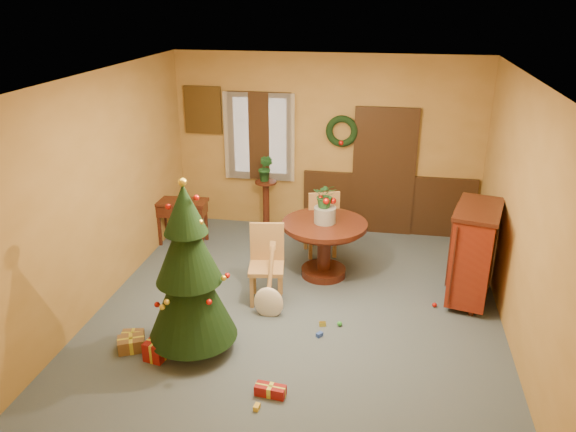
% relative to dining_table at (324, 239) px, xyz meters
% --- Properties ---
extents(room_envelope, '(5.50, 5.50, 5.50)m').
position_rel_dining_table_xyz_m(room_envelope, '(0.01, 1.72, 0.55)').
color(room_envelope, '#3B4956').
rests_on(room_envelope, ground).
extents(dining_table, '(1.18, 1.18, 0.81)m').
position_rel_dining_table_xyz_m(dining_table, '(0.00, 0.00, 0.00)').
color(dining_table, black).
rests_on(dining_table, floor).
extents(urn, '(0.30, 0.30, 0.22)m').
position_rel_dining_table_xyz_m(urn, '(0.00, 0.00, 0.35)').
color(urn, slate).
rests_on(urn, dining_table).
extents(centerpiece_plant, '(0.32, 0.27, 0.35)m').
position_rel_dining_table_xyz_m(centerpiece_plant, '(0.00, 0.00, 0.64)').
color(centerpiece_plant, '#1E4C23').
rests_on(centerpiece_plant, urn).
extents(chair_near, '(0.50, 0.50, 1.02)m').
position_rel_dining_table_xyz_m(chair_near, '(-0.66, -0.76, -0.02)').
color(chair_near, '#A37341').
rests_on(chair_near, floor).
extents(chair_far, '(0.59, 0.59, 1.07)m').
position_rel_dining_table_xyz_m(chair_far, '(-0.12, 0.63, 0.00)').
color(chair_far, '#A37341').
rests_on(chair_far, floor).
extents(guitar, '(0.50, 0.64, 0.86)m').
position_rel_dining_table_xyz_m(guitar, '(-0.54, -1.19, -0.13)').
color(guitar, beige).
rests_on(guitar, floor).
extents(plant_stand, '(0.35, 0.35, 0.90)m').
position_rel_dining_table_xyz_m(plant_stand, '(-1.13, 1.35, -0.01)').
color(plant_stand, black).
rests_on(plant_stand, floor).
extents(stand_plant, '(0.30, 0.27, 0.45)m').
position_rel_dining_table_xyz_m(stand_plant, '(-1.13, 1.35, 0.56)').
color(stand_plant, '#19471E').
rests_on(stand_plant, plant_stand).
extents(christmas_tree, '(0.98, 0.98, 2.03)m').
position_rel_dining_table_xyz_m(christmas_tree, '(-1.23, -2.03, 0.40)').
color(christmas_tree, '#382111').
rests_on(christmas_tree, floor).
extents(writing_desk, '(0.83, 0.45, 0.72)m').
position_rel_dining_table_xyz_m(writing_desk, '(-2.35, 0.72, -0.03)').
color(writing_desk, black).
rests_on(writing_desk, floor).
extents(sideboard, '(0.75, 1.10, 1.29)m').
position_rel_dining_table_xyz_m(sideboard, '(1.95, -0.33, 0.12)').
color(sideboard, '#5F110A').
rests_on(sideboard, floor).
extents(gift_a, '(0.35, 0.31, 0.16)m').
position_rel_dining_table_xyz_m(gift_a, '(-1.92, -2.18, -0.49)').
color(gift_a, brown).
rests_on(gift_a, floor).
extents(gift_b, '(0.26, 0.26, 0.22)m').
position_rel_dining_table_xyz_m(gift_b, '(-1.57, -2.28, -0.46)').
color(gift_b, maroon).
rests_on(gift_b, floor).
extents(gift_c, '(0.28, 0.22, 0.13)m').
position_rel_dining_table_xyz_m(gift_c, '(-1.96, -2.04, -0.50)').
color(gift_c, brown).
rests_on(gift_c, floor).
extents(gift_d, '(0.32, 0.16, 0.11)m').
position_rel_dining_table_xyz_m(gift_d, '(-0.21, -2.65, -0.51)').
color(gift_d, maroon).
rests_on(gift_d, floor).
extents(toy_a, '(0.09, 0.09, 0.05)m').
position_rel_dining_table_xyz_m(toy_a, '(0.14, -1.54, -0.54)').
color(toy_a, '#2846AD').
rests_on(toy_a, floor).
extents(toy_b, '(0.06, 0.06, 0.06)m').
position_rel_dining_table_xyz_m(toy_b, '(0.35, -1.28, -0.54)').
color(toy_b, green).
rests_on(toy_b, floor).
extents(toy_c, '(0.06, 0.09, 0.05)m').
position_rel_dining_table_xyz_m(toy_c, '(-0.30, -2.88, -0.54)').
color(toy_c, gold).
rests_on(toy_c, floor).
extents(toy_d, '(0.06, 0.06, 0.06)m').
position_rel_dining_table_xyz_m(toy_d, '(1.51, -0.62, -0.54)').
color(toy_d, red).
rests_on(toy_d, floor).
extents(toy_e, '(0.09, 0.07, 0.05)m').
position_rel_dining_table_xyz_m(toy_e, '(0.15, -1.31, -0.54)').
color(toy_e, yellow).
rests_on(toy_e, floor).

